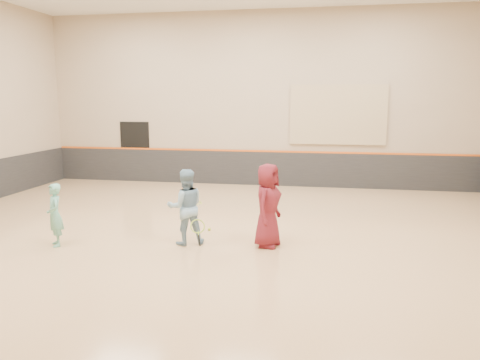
% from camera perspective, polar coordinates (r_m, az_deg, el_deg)
% --- Properties ---
extents(room, '(15.04, 12.04, 6.22)m').
position_cam_1_polar(room, '(10.75, -2.81, -2.05)').
color(room, tan).
rests_on(room, ground).
extents(wainscot_back, '(14.90, 0.04, 1.20)m').
position_cam_1_polar(wainscot_back, '(16.56, 1.90, 1.43)').
color(wainscot_back, '#232326').
rests_on(wainscot_back, floor).
extents(accent_stripe, '(14.90, 0.03, 0.06)m').
position_cam_1_polar(accent_stripe, '(16.47, 1.91, 3.56)').
color(accent_stripe, '#D85914').
rests_on(accent_stripe, wall_back).
extents(acoustic_panel, '(3.20, 0.08, 2.00)m').
position_cam_1_polar(acoustic_panel, '(16.20, 11.87, 7.79)').
color(acoustic_panel, tan).
rests_on(acoustic_panel, wall_back).
extents(doorway, '(1.10, 0.05, 2.20)m').
position_cam_1_polar(doorway, '(17.73, -12.65, 3.39)').
color(doorway, black).
rests_on(doorway, floor).
extents(girl, '(0.54, 0.57, 1.31)m').
position_cam_1_polar(girl, '(10.44, -21.63, -3.99)').
color(girl, '#69B6A4').
rests_on(girl, floor).
extents(instructor, '(0.96, 0.88, 1.60)m').
position_cam_1_polar(instructor, '(9.86, -6.64, -3.28)').
color(instructor, '#7FA8C5').
rests_on(instructor, floor).
extents(young_man, '(0.73, 0.95, 1.74)m').
position_cam_1_polar(young_man, '(9.65, 3.41, -3.10)').
color(young_man, maroon).
rests_on(young_man, floor).
extents(held_racket, '(0.36, 0.36, 0.59)m').
position_cam_1_polar(held_racket, '(9.46, -5.19, -5.64)').
color(held_racket, '#9CC72B').
rests_on(held_racket, instructor).
extents(spare_racket, '(0.62, 0.62, 0.11)m').
position_cam_1_polar(spare_racket, '(13.79, -5.25, -2.63)').
color(spare_racket, '#9CC92C').
rests_on(spare_racket, floor).
extents(ball_under_racket, '(0.07, 0.07, 0.07)m').
position_cam_1_polar(ball_under_racket, '(10.97, -3.75, -6.01)').
color(ball_under_racket, '#ADCC2F').
rests_on(ball_under_racket, floor).
extents(ball_in_hand, '(0.07, 0.07, 0.07)m').
position_cam_1_polar(ball_in_hand, '(9.44, 3.98, -2.41)').
color(ball_in_hand, yellow).
rests_on(ball_in_hand, young_man).
extents(ball_beside_spare, '(0.07, 0.07, 0.07)m').
position_cam_1_polar(ball_beside_spare, '(13.27, -5.39, -3.22)').
color(ball_beside_spare, '#DAE936').
rests_on(ball_beside_spare, floor).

